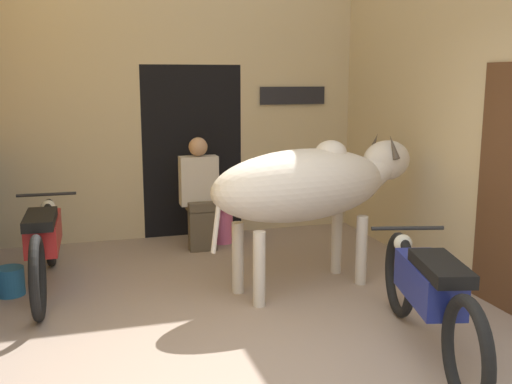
% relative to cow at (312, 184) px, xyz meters
% --- Properties ---
extents(wall_back_with_doorway, '(4.48, 0.93, 4.18)m').
position_rel_cow_xyz_m(wall_back_with_doorway, '(-0.79, 2.47, 0.72)').
color(wall_back_with_doorway, '#C6B289').
rests_on(wall_back_with_doorway, ground_plane).
extents(wall_right_with_door, '(0.22, 4.06, 4.18)m').
position_rel_cow_xyz_m(wall_right_with_door, '(1.49, 0.14, 1.06)').
color(wall_right_with_door, '#C6B289').
rests_on(wall_right_with_door, ground_plane).
extents(cow, '(2.28, 1.12, 1.43)m').
position_rel_cow_xyz_m(cow, '(0.00, 0.00, 0.00)').
color(cow, beige).
rests_on(cow, ground_plane).
extents(motorcycle_near, '(0.73, 2.11, 0.81)m').
position_rel_cow_xyz_m(motorcycle_near, '(0.27, -1.59, -0.53)').
color(motorcycle_near, black).
rests_on(motorcycle_near, ground_plane).
extents(motorcycle_far, '(0.58, 2.22, 0.82)m').
position_rel_cow_xyz_m(motorcycle_far, '(-2.42, 0.63, -0.52)').
color(motorcycle_far, black).
rests_on(motorcycle_far, ground_plane).
extents(shopkeeper_seated, '(0.44, 0.34, 1.30)m').
position_rel_cow_xyz_m(shopkeeper_seated, '(-0.75, 1.59, -0.31)').
color(shopkeeper_seated, brown).
rests_on(shopkeeper_seated, ground_plane).
extents(plastic_stool, '(0.36, 0.36, 0.46)m').
position_rel_cow_xyz_m(plastic_stool, '(-0.44, 1.74, -0.75)').
color(plastic_stool, '#DB6093').
rests_on(plastic_stool, ground_plane).
extents(bucket, '(0.26, 0.26, 0.26)m').
position_rel_cow_xyz_m(bucket, '(-2.74, 0.57, -0.87)').
color(bucket, '#23669E').
rests_on(bucket, ground_plane).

